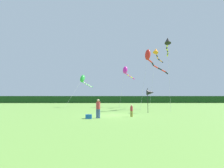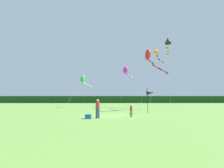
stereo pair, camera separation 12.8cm
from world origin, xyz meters
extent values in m
plane|color=#6B9E42|center=(0.00, 0.00, 0.00)|extent=(120.00, 120.00, 0.00)
cube|color=#193D19|center=(0.00, 45.00, 1.26)|extent=(108.00, 2.51, 2.52)
cylinder|color=#334C8C|center=(-1.48, -2.60, 0.42)|extent=(0.17, 0.17, 0.83)
cylinder|color=#334C8C|center=(-1.29, -2.60, 0.42)|extent=(0.17, 0.17, 0.83)
cylinder|color=#B23338|center=(-1.38, -2.60, 1.16)|extent=(0.38, 0.38, 0.66)
sphere|color=tan|center=(-1.38, -2.60, 1.61)|extent=(0.24, 0.24, 0.24)
cylinder|color=olive|center=(1.75, -1.51, 0.29)|extent=(0.12, 0.12, 0.58)
cylinder|color=olive|center=(1.89, -1.51, 0.29)|extent=(0.12, 0.12, 0.58)
cylinder|color=#B23338|center=(1.82, -1.51, 0.80)|extent=(0.26, 0.26, 0.46)
sphere|color=tan|center=(1.82, -1.51, 1.11)|extent=(0.17, 0.17, 0.17)
cube|color=#1959B2|center=(-2.19, -2.99, 0.19)|extent=(0.54, 0.35, 0.38)
cylinder|color=black|center=(4.40, 2.80, 1.54)|extent=(0.06, 0.06, 3.08)
cone|color=black|center=(4.75, 2.80, 2.52)|extent=(0.90, 0.70, 0.70)
cylinder|color=#B2B2B2|center=(2.10, 14.59, 3.72)|extent=(1.36, 1.96, 7.44)
ellipsoid|color=#E026B2|center=(2.77, 15.55, 7.43)|extent=(1.38, 1.40, 1.62)
cylinder|color=#E026B2|center=(3.03, 15.78, 6.71)|extent=(0.70, 0.65, 0.43)
cylinder|color=yellow|center=(3.42, 16.32, 6.52)|extent=(0.48, 0.75, 0.35)
cylinder|color=#E026B2|center=(3.77, 16.91, 6.39)|extent=(0.60, 0.69, 0.30)
cylinder|color=yellow|center=(4.23, 17.43, 6.23)|extent=(0.67, 0.67, 0.40)
cylinder|color=#E026B2|center=(4.72, 17.92, 6.02)|extent=(0.67, 0.68, 0.41)
cylinder|color=#B2B2B2|center=(7.60, 12.65, 5.60)|extent=(2.41, 3.99, 11.21)
cone|color=orange|center=(8.79, 14.63, 11.20)|extent=(1.59, 1.70, 1.31)
cylinder|color=orange|center=(8.94, 15.01, 10.68)|extent=(0.51, 0.90, 0.45)
cylinder|color=black|center=(9.28, 15.77, 10.45)|extent=(0.59, 0.87, 0.39)
cylinder|color=orange|center=(9.62, 16.52, 10.23)|extent=(0.49, 0.90, 0.43)
cylinder|color=black|center=(10.06, 17.20, 10.01)|extent=(0.76, 0.76, 0.40)
cylinder|color=orange|center=(10.64, 17.79, 9.83)|extent=(0.75, 0.75, 0.35)
cylinder|color=black|center=(11.18, 18.42, 9.71)|extent=(0.66, 0.80, 0.29)
cylinder|color=#B2B2B2|center=(4.52, 5.55, 4.12)|extent=(1.61, 1.80, 8.25)
ellipsoid|color=red|center=(5.31, 6.44, 8.24)|extent=(1.24, 1.24, 1.77)
cylinder|color=red|center=(5.70, 6.78, 7.40)|extent=(0.94, 0.88, 0.52)
cylinder|color=black|center=(6.31, 7.58, 7.09)|extent=(0.68, 1.05, 0.49)
cylinder|color=red|center=(6.96, 8.34, 6.81)|extent=(0.98, 0.81, 0.46)
cylinder|color=black|center=(7.78, 8.96, 6.56)|extent=(0.98, 0.80, 0.43)
cylinder|color=red|center=(8.59, 9.60, 6.35)|extent=(0.94, 0.84, 0.38)
cylinder|color=black|center=(9.32, 10.31, 6.12)|extent=(0.87, 0.93, 0.46)
cylinder|color=#B2B2B2|center=(8.51, 6.68, 5.56)|extent=(1.10, 3.55, 11.13)
cone|color=black|center=(9.05, 8.44, 11.12)|extent=(1.35, 1.54, 1.35)
cylinder|color=black|center=(9.10, 8.70, 10.64)|extent=(0.32, 0.61, 0.29)
cylinder|color=yellow|center=(9.21, 9.24, 10.51)|extent=(0.31, 0.63, 0.36)
cylinder|color=black|center=(9.33, 9.77, 10.34)|extent=(0.33, 0.64, 0.36)
cylinder|color=yellow|center=(9.52, 10.28, 10.16)|extent=(0.47, 0.63, 0.37)
cylinder|color=black|center=(9.78, 10.76, 10.02)|extent=(0.44, 0.62, 0.31)
cylinder|color=yellow|center=(10.01, 11.26, 9.92)|extent=(0.41, 0.61, 0.28)
cylinder|color=black|center=(10.17, 11.78, 9.82)|extent=(0.30, 0.62, 0.32)
cylinder|color=yellow|center=(10.28, 12.31, 9.67)|extent=(0.33, 0.64, 0.37)
cylinder|color=#B2B2B2|center=(-7.05, 13.83, 2.88)|extent=(2.37, 4.69, 5.78)
ellipsoid|color=green|center=(-5.88, 16.16, 5.76)|extent=(1.46, 1.75, 1.89)
cylinder|color=green|center=(-5.79, 16.33, 5.07)|extent=(0.36, 0.45, 0.25)
cylinder|color=white|center=(-5.59, 16.65, 4.98)|extent=(0.44, 0.47, 0.32)
cylinder|color=green|center=(-5.42, 16.98, 4.86)|extent=(0.30, 0.48, 0.31)
cylinder|color=white|center=(-5.25, 17.31, 4.73)|extent=(0.44, 0.47, 0.31)
cylinder|color=green|center=(-5.03, 17.62, 4.65)|extent=(0.38, 0.45, 0.24)
cylinder|color=white|center=(-4.83, 17.95, 4.56)|extent=(0.41, 0.48, 0.32)
cylinder|color=green|center=(-4.66, 18.29, 4.44)|extent=(0.34, 0.48, 0.31)
cylinder|color=white|center=(-4.48, 18.62, 4.34)|extent=(0.41, 0.46, 0.28)
cylinder|color=green|center=(-4.25, 18.93, 4.27)|extent=(0.40, 0.45, 0.25)
camera|label=1|loc=(-0.32, -18.46, 1.85)|focal=27.48mm
camera|label=2|loc=(-0.19, -18.46, 1.85)|focal=27.48mm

